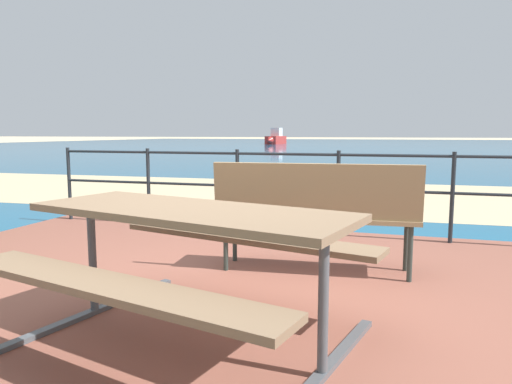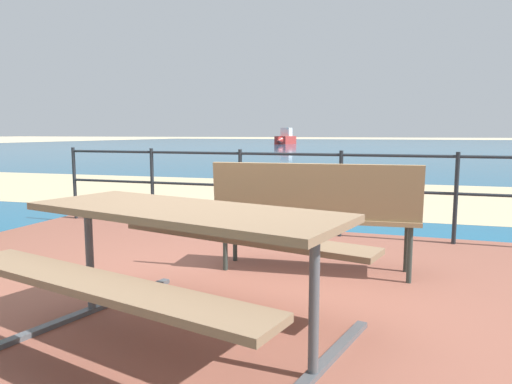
% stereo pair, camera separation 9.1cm
% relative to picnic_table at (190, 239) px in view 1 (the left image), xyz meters
% --- Properties ---
extents(ground_plane, '(240.00, 240.00, 0.00)m').
position_rel_picnic_table_xyz_m(ground_plane, '(-0.14, 0.57, -0.64)').
color(ground_plane, beige).
extents(patio_paving, '(6.40, 5.20, 0.06)m').
position_rel_picnic_table_xyz_m(patio_paving, '(-0.14, 0.57, -0.61)').
color(patio_paving, brown).
rests_on(patio_paving, ground).
extents(sea_water, '(90.00, 90.00, 0.01)m').
position_rel_picnic_table_xyz_m(sea_water, '(-0.14, 40.57, -0.63)').
color(sea_water, '#145B84').
rests_on(sea_water, ground).
extents(beach_strip, '(54.12, 6.54, 0.01)m').
position_rel_picnic_table_xyz_m(beach_strip, '(-0.14, 6.74, -0.63)').
color(beach_strip, tan).
rests_on(beach_strip, ground).
extents(picnic_table, '(2.08, 1.79, 0.75)m').
position_rel_picnic_table_xyz_m(picnic_table, '(0.00, 0.00, 0.00)').
color(picnic_table, '#7A6047').
rests_on(picnic_table, patio_paving).
extents(park_bench, '(1.66, 0.55, 0.91)m').
position_rel_picnic_table_xyz_m(park_bench, '(0.44, 1.45, -0.02)').
color(park_bench, '#8C704C').
rests_on(park_bench, patio_paving).
extents(railing_fence, '(5.94, 0.04, 0.96)m').
position_rel_picnic_table_xyz_m(railing_fence, '(-0.14, 2.92, 0.03)').
color(railing_fence, '#1E2328').
rests_on(railing_fence, patio_paving).
extents(boat_near, '(1.47, 4.29, 1.72)m').
position_rel_picnic_table_xyz_m(boat_near, '(-11.40, 46.31, -0.04)').
color(boat_near, red).
rests_on(boat_near, sea_water).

